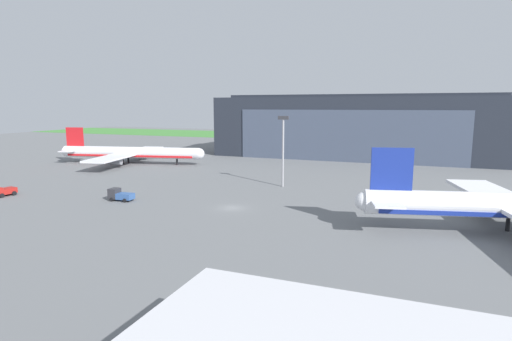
{
  "coord_description": "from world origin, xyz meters",
  "views": [
    {
      "loc": [
        29.61,
        -63.82,
        17.9
      ],
      "look_at": [
        -1.95,
        16.69,
        4.14
      ],
      "focal_mm": 28.62,
      "sensor_mm": 36.0,
      "label": 1
    }
  ],
  "objects_px": {
    "maintenance_hangar": "(355,126)",
    "airliner_far_left": "(130,153)",
    "apron_light_mast": "(283,145)",
    "baggage_tug": "(120,195)",
    "ops_van": "(4,191)"
  },
  "relations": [
    {
      "from": "maintenance_hangar",
      "to": "baggage_tug",
      "type": "height_order",
      "value": "maintenance_hangar"
    },
    {
      "from": "maintenance_hangar",
      "to": "baggage_tug",
      "type": "relative_size",
      "value": 19.37
    },
    {
      "from": "maintenance_hangar",
      "to": "ops_van",
      "type": "height_order",
      "value": "maintenance_hangar"
    },
    {
      "from": "maintenance_hangar",
      "to": "airliner_far_left",
      "type": "distance_m",
      "value": 78.65
    },
    {
      "from": "ops_van",
      "to": "baggage_tug",
      "type": "height_order",
      "value": "baggage_tug"
    },
    {
      "from": "ops_van",
      "to": "apron_light_mast",
      "type": "relative_size",
      "value": 0.27
    },
    {
      "from": "apron_light_mast",
      "to": "ops_van",
      "type": "bearing_deg",
      "value": -148.71
    },
    {
      "from": "baggage_tug",
      "to": "apron_light_mast",
      "type": "xyz_separation_m",
      "value": [
        24.71,
        24.45,
        8.31
      ]
    },
    {
      "from": "baggage_tug",
      "to": "apron_light_mast",
      "type": "relative_size",
      "value": 0.31
    },
    {
      "from": "maintenance_hangar",
      "to": "airliner_far_left",
      "type": "relative_size",
      "value": 2.05
    },
    {
      "from": "baggage_tug",
      "to": "apron_light_mast",
      "type": "distance_m",
      "value": 35.75
    },
    {
      "from": "airliner_far_left",
      "to": "apron_light_mast",
      "type": "relative_size",
      "value": 2.94
    },
    {
      "from": "airliner_far_left",
      "to": "apron_light_mast",
      "type": "bearing_deg",
      "value": -17.34
    },
    {
      "from": "apron_light_mast",
      "to": "maintenance_hangar",
      "type": "bearing_deg",
      "value": 84.28
    },
    {
      "from": "ops_van",
      "to": "maintenance_hangar",
      "type": "bearing_deg",
      "value": 59.7
    }
  ]
}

